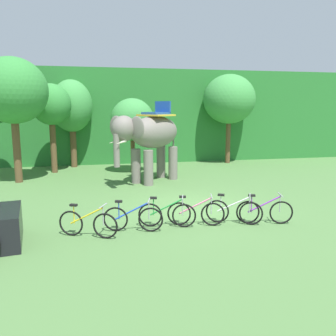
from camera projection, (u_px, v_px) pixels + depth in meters
The scene contains 14 objects.
ground_plane at pixel (195, 209), 12.23m from camera, with size 80.00×80.00×0.00m, color #4C753D.
foliage_hedge at pixel (142, 116), 24.74m from camera, with size 36.00×6.00×5.85m, color #28702D.
tree_center at pixel (13, 91), 15.89m from camera, with size 3.12×3.12×5.74m.
tree_far_left at pixel (51, 106), 18.49m from camera, with size 2.07×2.07×4.73m.
tree_right at pixel (72, 107), 20.30m from camera, with size 2.40×2.40×5.08m.
tree_center_left at pixel (132, 120), 18.55m from camera, with size 2.27×2.27×3.97m.
tree_left at pixel (229, 99), 21.76m from camera, with size 3.21×3.21×5.52m.
elephant at pixel (150, 136), 16.24m from camera, with size 3.86×3.48×3.78m.
bike_yellow at pixel (88, 223), 9.49m from camera, with size 1.58×0.81×0.92m.
bike_blue at pixel (133, 218), 9.93m from camera, with size 1.67×0.60×0.92m.
bike_green at pixel (167, 214), 10.31m from camera, with size 1.66×0.63×0.92m.
bike_pink at pixel (196, 213), 10.44m from camera, with size 1.66×0.63×0.92m.
bike_white at pixel (234, 211), 10.60m from camera, with size 1.57×0.82×0.92m.
bike_purple at pixel (264, 211), 10.60m from camera, with size 1.67×0.60×0.92m.
Camera 1 is at (-3.38, -11.36, 3.47)m, focal length 37.56 mm.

